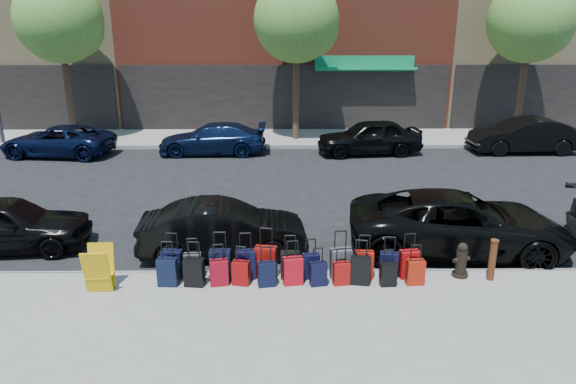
{
  "coord_description": "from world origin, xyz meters",
  "views": [
    {
      "loc": [
        -0.17,
        -14.53,
        5.15
      ],
      "look_at": [
        -0.01,
        -1.5,
        0.98
      ],
      "focal_mm": 32.0,
      "sensor_mm": 36.0,
      "label": 1
    }
  ],
  "objects_px": {
    "display_rack": "(99,269)",
    "tree_center": "(299,22)",
    "tree_right": "(534,22)",
    "car_far_0": "(58,141)",
    "car_far_2": "(369,137)",
    "car_near_2": "(459,223)",
    "suitcase_front_5": "(290,265)",
    "bollard": "(492,259)",
    "car_near_0": "(4,224)",
    "car_near_1": "(223,229)",
    "car_far_1": "(213,139)",
    "fire_hydrant": "(461,261)",
    "car_far_3": "(524,136)",
    "tree_left": "(63,22)"
  },
  "relations": [
    {
      "from": "car_near_1",
      "to": "car_far_0",
      "type": "relative_size",
      "value": 0.85
    },
    {
      "from": "tree_right",
      "to": "car_near_1",
      "type": "distance_m",
      "value": 18.64
    },
    {
      "from": "fire_hydrant",
      "to": "car_far_1",
      "type": "xyz_separation_m",
      "value": [
        -6.71,
        11.79,
        0.16
      ]
    },
    {
      "from": "car_near_0",
      "to": "car_near_2",
      "type": "distance_m",
      "value": 10.9
    },
    {
      "from": "car_near_2",
      "to": "tree_right",
      "type": "bearing_deg",
      "value": -23.23
    },
    {
      "from": "car_near_1",
      "to": "car_far_0",
      "type": "distance_m",
      "value": 12.86
    },
    {
      "from": "bollard",
      "to": "car_far_2",
      "type": "bearing_deg",
      "value": 93.02
    },
    {
      "from": "display_rack",
      "to": "car_near_0",
      "type": "xyz_separation_m",
      "value": [
        -3.05,
        2.34,
        0.07
      ]
    },
    {
      "from": "display_rack",
      "to": "car_near_2",
      "type": "bearing_deg",
      "value": 12.18
    },
    {
      "from": "car_near_2",
      "to": "display_rack",
      "type": "bearing_deg",
      "value": 111.26
    },
    {
      "from": "fire_hydrant",
      "to": "car_near_2",
      "type": "relative_size",
      "value": 0.15
    },
    {
      "from": "bollard",
      "to": "car_near_0",
      "type": "height_order",
      "value": "car_near_0"
    },
    {
      "from": "tree_right",
      "to": "car_far_3",
      "type": "relative_size",
      "value": 1.6
    },
    {
      "from": "tree_right",
      "to": "car_near_0",
      "type": "xyz_separation_m",
      "value": [
        -17.99,
        -12.45,
        -4.74
      ]
    },
    {
      "from": "bollard",
      "to": "car_near_1",
      "type": "distance_m",
      "value": 5.95
    },
    {
      "from": "car_far_1",
      "to": "car_far_2",
      "type": "relative_size",
      "value": 1.03
    },
    {
      "from": "tree_right",
      "to": "suitcase_front_5",
      "type": "relative_size",
      "value": 7.74
    },
    {
      "from": "fire_hydrant",
      "to": "tree_left",
      "type": "bearing_deg",
      "value": 115.52
    },
    {
      "from": "car_near_0",
      "to": "car_far_1",
      "type": "distance_m",
      "value": 10.65
    },
    {
      "from": "display_rack",
      "to": "tree_center",
      "type": "bearing_deg",
      "value": 70.27
    },
    {
      "from": "suitcase_front_5",
      "to": "car_near_1",
      "type": "bearing_deg",
      "value": 135.64
    },
    {
      "from": "tree_right",
      "to": "display_rack",
      "type": "relative_size",
      "value": 7.98
    },
    {
      "from": "car_far_0",
      "to": "car_near_2",
      "type": "bearing_deg",
      "value": 60.69
    },
    {
      "from": "display_rack",
      "to": "fire_hydrant",
      "type": "bearing_deg",
      "value": 1.01
    },
    {
      "from": "tree_right",
      "to": "suitcase_front_5",
      "type": "xyz_separation_m",
      "value": [
        -11.15,
        -14.31,
        -4.97
      ]
    },
    {
      "from": "tree_left",
      "to": "suitcase_front_5",
      "type": "height_order",
      "value": "tree_left"
    },
    {
      "from": "suitcase_front_5",
      "to": "bollard",
      "type": "height_order",
      "value": "suitcase_front_5"
    },
    {
      "from": "display_rack",
      "to": "car_far_2",
      "type": "height_order",
      "value": "car_far_2"
    },
    {
      "from": "tree_right",
      "to": "car_far_0",
      "type": "relative_size",
      "value": 1.58
    },
    {
      "from": "tree_right",
      "to": "car_far_0",
      "type": "bearing_deg",
      "value": -172.43
    },
    {
      "from": "fire_hydrant",
      "to": "display_rack",
      "type": "bearing_deg",
      "value": 166.26
    },
    {
      "from": "car_far_3",
      "to": "suitcase_front_5",
      "type": "bearing_deg",
      "value": -41.84
    },
    {
      "from": "car_far_1",
      "to": "tree_left",
      "type": "bearing_deg",
      "value": -110.89
    },
    {
      "from": "suitcase_front_5",
      "to": "display_rack",
      "type": "distance_m",
      "value": 3.83
    },
    {
      "from": "display_rack",
      "to": "car_far_1",
      "type": "height_order",
      "value": "car_far_1"
    },
    {
      "from": "display_rack",
      "to": "car_near_1",
      "type": "relative_size",
      "value": 0.23
    },
    {
      "from": "bollard",
      "to": "fire_hydrant",
      "type": "bearing_deg",
      "value": 163.76
    },
    {
      "from": "car_near_1",
      "to": "fire_hydrant",
      "type": "bearing_deg",
      "value": -110.44
    },
    {
      "from": "fire_hydrant",
      "to": "car_far_2",
      "type": "height_order",
      "value": "car_far_2"
    },
    {
      "from": "suitcase_front_5",
      "to": "car_far_2",
      "type": "bearing_deg",
      "value": 73.05
    },
    {
      "from": "tree_right",
      "to": "car_far_3",
      "type": "bearing_deg",
      "value": -110.11
    },
    {
      "from": "tree_right",
      "to": "car_far_0",
      "type": "xyz_separation_m",
      "value": [
        -20.73,
        -2.75,
        -4.77
      ]
    },
    {
      "from": "fire_hydrant",
      "to": "car_far_1",
      "type": "relative_size",
      "value": 0.17
    },
    {
      "from": "fire_hydrant",
      "to": "car_near_2",
      "type": "bearing_deg",
      "value": 56.41
    },
    {
      "from": "tree_left",
      "to": "bollard",
      "type": "bearing_deg",
      "value": -45.82
    },
    {
      "from": "fire_hydrant",
      "to": "car_near_2",
      "type": "distance_m",
      "value": 1.69
    },
    {
      "from": "suitcase_front_5",
      "to": "car_far_0",
      "type": "distance_m",
      "value": 15.01
    },
    {
      "from": "tree_left",
      "to": "display_rack",
      "type": "xyz_separation_m",
      "value": [
        6.06,
        -14.79,
        -4.81
      ]
    },
    {
      "from": "fire_hydrant",
      "to": "bollard",
      "type": "relative_size",
      "value": 0.84
    },
    {
      "from": "suitcase_front_5",
      "to": "car_far_0",
      "type": "height_order",
      "value": "car_far_0"
    }
  ]
}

